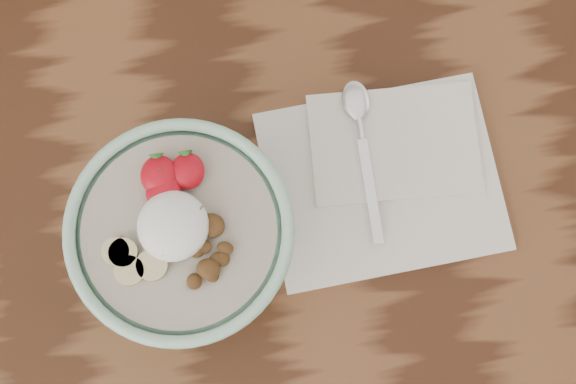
% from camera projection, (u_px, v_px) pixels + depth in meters
% --- Properties ---
extents(table, '(1.60, 0.90, 0.75)m').
position_uv_depth(table, '(229.00, 253.00, 0.93)').
color(table, '#361B0D').
rests_on(table, ground).
extents(breakfast_bowl, '(0.21, 0.21, 0.14)m').
position_uv_depth(breakfast_bowl, '(184.00, 236.00, 0.77)').
color(breakfast_bowl, '#9CD2B6').
rests_on(breakfast_bowl, table).
extents(napkin, '(0.25, 0.21, 0.01)m').
position_uv_depth(napkin, '(384.00, 173.00, 0.84)').
color(napkin, white).
rests_on(napkin, table).
extents(spoon, '(0.03, 0.18, 0.01)m').
position_uv_depth(spoon, '(359.00, 123.00, 0.84)').
color(spoon, silver).
rests_on(spoon, napkin).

